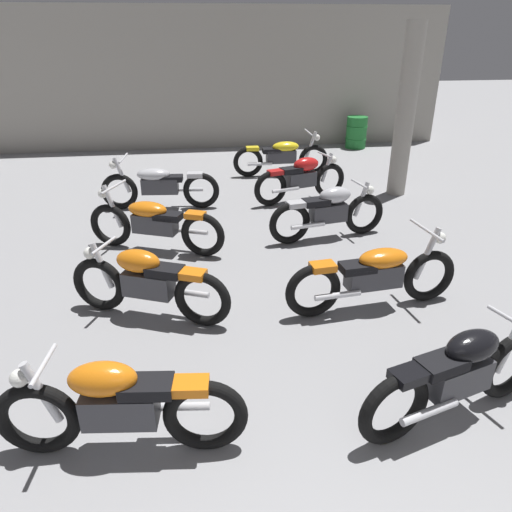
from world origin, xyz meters
TOP-DOWN VIEW (x-y plane):
  - back_wall at (0.00, 13.65)m, footprint 12.69×0.24m
  - support_pillar at (3.38, 8.93)m, footprint 0.36×0.36m
  - motorcycle_left_row_1 at (-1.38, 2.90)m, footprint 1.97×0.48m
  - motorcycle_left_row_2 at (-1.29, 4.88)m, footprint 1.86×0.87m
  - motorcycle_left_row_3 at (-1.32, 6.76)m, footprint 2.05×1.02m
  - motorcycle_left_row_4 at (-1.33, 8.66)m, footprint 2.17×0.68m
  - motorcycle_right_row_1 at (1.40, 2.89)m, footprint 1.92×0.74m
  - motorcycle_right_row_2 at (1.35, 4.72)m, footprint 2.17×0.68m
  - motorcycle_right_row_3 at (1.38, 6.86)m, footprint 1.96×0.62m
  - motorcycle_right_row_4 at (1.36, 8.73)m, footprint 1.91×0.74m
  - motorcycle_right_row_5 at (1.31, 10.54)m, footprint 2.17×0.68m
  - oil_drum at (3.86, 13.00)m, footprint 0.59×0.59m

SIDE VIEW (x-z plane):
  - oil_drum at x=3.86m, z-range 0.00..0.85m
  - motorcycle_left_row_3 at x=-1.32m, z-range -0.04..0.94m
  - motorcycle_left_row_4 at x=-1.33m, z-range -0.04..0.94m
  - motorcycle_right_row_2 at x=1.35m, z-range -0.04..0.94m
  - motorcycle_right_row_5 at x=1.31m, z-range -0.04..0.94m
  - motorcycle_left_row_1 at x=-1.38m, z-range 0.02..0.90m
  - motorcycle_left_row_2 at x=-1.29m, z-range 0.02..0.90m
  - motorcycle_right_row_1 at x=1.40m, z-range 0.02..0.90m
  - motorcycle_right_row_3 at x=1.38m, z-range 0.02..0.90m
  - motorcycle_right_row_4 at x=1.36m, z-range 0.02..0.90m
  - support_pillar at x=3.38m, z-range 0.00..3.20m
  - back_wall at x=0.00m, z-range 0.00..3.60m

